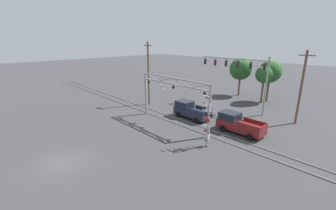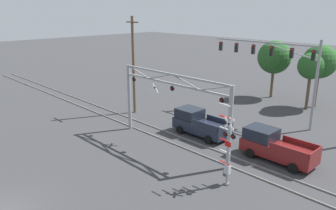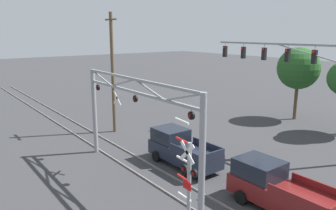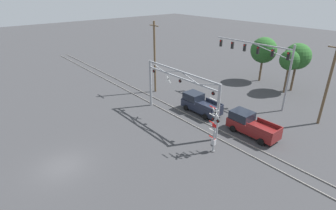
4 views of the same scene
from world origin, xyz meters
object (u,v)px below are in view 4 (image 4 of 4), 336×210
object	(u,v)px
crossing_gantry	(180,89)
utility_pole_right	(328,84)
pickup_truck_lead	(200,104)
utility_pole_left	(155,57)
background_tree_beyond_span	(298,56)
pickup_truck_following	(250,125)
background_tree_far_right_verge	(290,60)
traffic_signal_span	(266,59)
crossing_signal_mast	(214,131)
background_tree_far_left_verge	(264,50)

from	to	relation	value
crossing_gantry	utility_pole_right	distance (m)	15.57
pickup_truck_lead	utility_pole_left	world-z (taller)	utility_pole_left
background_tree_beyond_span	pickup_truck_following	bearing A→B (deg)	-77.45
background_tree_far_right_verge	traffic_signal_span	bearing A→B (deg)	-91.99
traffic_signal_span	utility_pole_left	size ratio (longest dim) A/B	1.11
crossing_signal_mast	pickup_truck_following	distance (m)	5.53
utility_pole_left	utility_pole_right	bearing A→B (deg)	22.48
background_tree_beyond_span	background_tree_far_left_verge	bearing A→B (deg)	176.10
pickup_truck_following	utility_pole_left	xyz separation A→B (m)	(-15.90, -0.20, 4.08)
crossing_gantry	pickup_truck_lead	world-z (taller)	crossing_gantry
background_tree_far_right_verge	crossing_gantry	bearing A→B (deg)	-100.44
crossing_gantry	background_tree_far_right_verge	world-z (taller)	background_tree_far_right_verge
utility_pole_right	background_tree_far_right_verge	xyz separation A→B (m)	(-7.29, 6.06, 0.04)
crossing_gantry	utility_pole_right	bearing A→B (deg)	47.45
background_tree_far_left_verge	utility_pole_left	bearing A→B (deg)	-113.45
pickup_truck_lead	background_tree_beyond_span	world-z (taller)	background_tree_beyond_span
crossing_gantry	background_tree_far_left_verge	bearing A→B (deg)	96.01
traffic_signal_span	utility_pole_right	size ratio (longest dim) A/B	1.22
traffic_signal_span	background_tree_far_left_verge	bearing A→B (deg)	122.59
utility_pole_right	background_tree_far_left_verge	bearing A→B (deg)	147.66
crossing_gantry	pickup_truck_following	size ratio (longest dim) A/B	2.10
pickup_truck_lead	utility_pole_right	size ratio (longest dim) A/B	0.57
background_tree_beyond_span	pickup_truck_lead	bearing A→B (deg)	-102.97
crossing_gantry	background_tree_far_left_verge	distance (m)	19.54
background_tree_beyond_span	background_tree_far_right_verge	xyz separation A→B (m)	(-0.25, -1.51, -0.36)
background_tree_far_left_verge	background_tree_far_right_verge	distance (m)	5.60
traffic_signal_span	pickup_truck_lead	size ratio (longest dim) A/B	2.14
background_tree_far_right_verge	background_tree_far_left_verge	bearing A→B (deg)	160.33
pickup_truck_following	utility_pole_right	size ratio (longest dim) A/B	0.59
traffic_signal_span	pickup_truck_following	bearing A→B (deg)	-63.77
utility_pole_left	background_tree_far_left_verge	size ratio (longest dim) A/B	1.42
background_tree_beyond_span	background_tree_far_left_verge	distance (m)	5.53
crossing_signal_mast	background_tree_far_left_verge	bearing A→B (deg)	112.25
crossing_gantry	background_tree_beyond_span	distance (m)	19.38
utility_pole_left	utility_pole_right	world-z (taller)	utility_pole_left
pickup_truck_lead	utility_pole_right	bearing A→B (deg)	37.13
utility_pole_right	background_tree_far_right_verge	size ratio (longest dim) A/B	1.47
crossing_gantry	utility_pole_right	world-z (taller)	utility_pole_right
pickup_truck_following	background_tree_far_left_verge	bearing A→B (deg)	119.51
crossing_gantry	utility_pole_right	xyz separation A→B (m)	(10.51, 11.45, 0.87)
pickup_truck_following	utility_pole_left	bearing A→B (deg)	-179.27
pickup_truck_lead	crossing_signal_mast	bearing A→B (deg)	-37.66
pickup_truck_lead	utility_pole_right	xyz separation A→B (m)	(10.64, 8.05, 3.65)
pickup_truck_following	utility_pole_left	distance (m)	16.42
crossing_signal_mast	pickup_truck_lead	xyz separation A→B (m)	(-6.77, 5.22, -1.11)
pickup_truck_lead	traffic_signal_span	bearing A→B (deg)	68.76
crossing_signal_mast	traffic_signal_span	bearing A→B (deg)	105.23
utility_pole_right	background_tree_beyond_span	world-z (taller)	utility_pole_right
crossing_gantry	background_tree_far_left_verge	size ratio (longest dim) A/B	1.60
background_tree_far_right_verge	utility_pole_left	bearing A→B (deg)	-130.84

